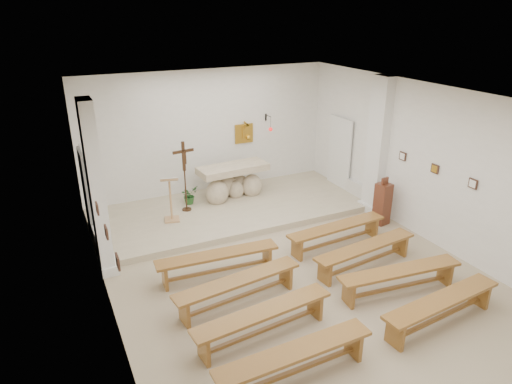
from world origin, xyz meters
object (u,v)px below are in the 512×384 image
bench_left_fourth (295,357)px  bench_left_front (218,259)px  altar (232,184)px  bench_right_third (400,275)px  bench_right_second (365,251)px  bench_left_third (263,317)px  donation_pedestal (382,203)px  bench_left_second (238,285)px  crucifix_stand (185,171)px  bench_right_front (337,231)px  lectern (171,199)px  bench_right_fourth (442,305)px

bench_left_fourth → bench_left_front: bearing=88.8°
altar → bench_right_third: size_ratio=0.79×
bench_right_second → bench_left_third: (-2.82, -1.00, 0.00)m
donation_pedestal → bench_left_fourth: 5.72m
bench_left_second → bench_right_third: 3.00m
bench_left_third → bench_left_front: bearing=84.6°
crucifix_stand → bench_left_fourth: bearing=-100.8°
donation_pedestal → bench_right_third: (-1.69, -2.51, -0.14)m
bench_left_front → bench_right_second: size_ratio=1.00×
bench_left_front → bench_right_front: size_ratio=1.00×
altar → lectern: lectern is taller
altar → crucifix_stand: size_ratio=1.08×
bench_left_second → bench_right_fourth: size_ratio=1.00×
bench_left_front → altar: bearing=66.9°
lectern → bench_left_fourth: bearing=-74.5°
donation_pedestal → bench_right_fourth: 3.90m
bench_left_front → bench_left_third: 2.01m
bench_left_front → bench_right_third: (2.82, -2.01, 0.00)m
bench_left_third → bench_left_second: bearing=84.6°
bench_right_second → bench_right_fourth: 2.01m
bench_right_front → bench_right_third: same height
bench_right_front → bench_right_second: (0.00, -1.00, 0.00)m
crucifix_stand → bench_right_front: (2.50, -3.03, -0.81)m
bench_right_second → bench_right_third: (0.00, -1.00, 0.00)m
altar → donation_pedestal: donation_pedestal is taller
bench_right_second → bench_left_fourth: (-2.82, -2.01, 0.00)m
donation_pedestal → bench_left_second: donation_pedestal is taller
donation_pedestal → bench_left_third: 5.16m
bench_left_third → donation_pedestal: bearing=23.7°
bench_left_fourth → bench_left_third: bearing=88.8°
crucifix_stand → bench_right_second: size_ratio=0.73×
bench_right_third → altar: bearing=108.1°
lectern → bench_left_fourth: lectern is taller
crucifix_stand → bench_right_fourth: size_ratio=0.74×
crucifix_stand → bench_left_third: crucifix_stand is taller
lectern → bench_right_front: 3.99m
bench_left_fourth → bench_right_third: bearing=18.4°
altar → bench_left_third: size_ratio=0.79×
bench_left_fourth → lectern: bearing=90.8°
lectern → donation_pedestal: (4.71, -2.09, -0.20)m
bench_right_front → crucifix_stand: bearing=125.6°
bench_left_second → lectern: bearing=86.2°
crucifix_stand → bench_left_second: size_ratio=0.73×
altar → bench_left_third: 5.64m
altar → bench_left_front: 3.78m
bench_right_second → bench_right_fourth: (-0.00, -2.01, 0.00)m
altar → bench_right_fourth: bearing=-84.5°
crucifix_stand → bench_left_third: size_ratio=0.73×
bench_left_second → bench_left_fourth: (0.00, -2.01, 0.00)m
bench_left_fourth → bench_right_fourth: size_ratio=0.99×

